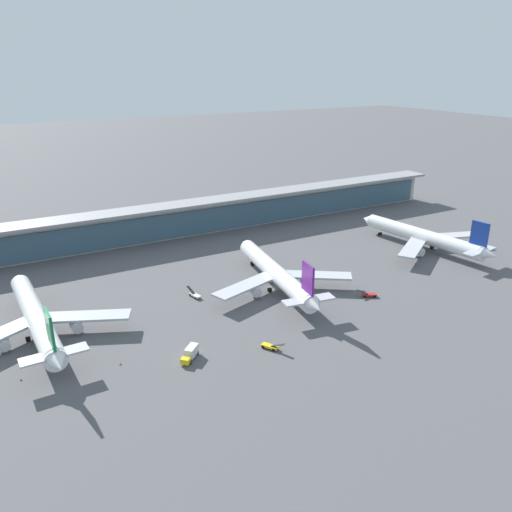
{
  "coord_description": "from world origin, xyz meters",
  "views": [
    {
      "loc": [
        -86.15,
        -141.52,
        73.57
      ],
      "look_at": [
        0.0,
        11.58,
        8.1
      ],
      "focal_mm": 36.57,
      "sensor_mm": 36.0,
      "label": 1
    }
  ],
  "objects_px": {
    "safety_cone_bravo": "(21,379)",
    "safety_cone_alpha": "(120,364)",
    "service_truck_near_nose_yellow": "(190,353)",
    "service_truck_mid_apron_yellow": "(271,346)",
    "airliner_right_stand": "(425,237)",
    "airliner_left_stand": "(37,318)",
    "service_truck_under_wing_white": "(195,295)",
    "service_truck_on_taxiway_red": "(369,295)",
    "airliner_centre_stand": "(277,274)"
  },
  "relations": [
    {
      "from": "service_truck_mid_apron_yellow",
      "to": "safety_cone_alpha",
      "type": "distance_m",
      "value": 39.98
    },
    {
      "from": "airliner_left_stand",
      "to": "safety_cone_bravo",
      "type": "relative_size",
      "value": 94.43
    },
    {
      "from": "airliner_left_stand",
      "to": "service_truck_near_nose_yellow",
      "type": "bearing_deg",
      "value": -44.53
    },
    {
      "from": "safety_cone_alpha",
      "to": "service_truck_on_taxiway_red",
      "type": "bearing_deg",
      "value": 0.41
    },
    {
      "from": "service_truck_near_nose_yellow",
      "to": "service_truck_mid_apron_yellow",
      "type": "relative_size",
      "value": 1.04
    },
    {
      "from": "safety_cone_bravo",
      "to": "safety_cone_alpha",
      "type": "bearing_deg",
      "value": -12.04
    },
    {
      "from": "service_truck_on_taxiway_red",
      "to": "service_truck_under_wing_white",
      "type": "bearing_deg",
      "value": 150.86
    },
    {
      "from": "airliner_right_stand",
      "to": "service_truck_under_wing_white",
      "type": "bearing_deg",
      "value": 178.16
    },
    {
      "from": "airliner_left_stand",
      "to": "safety_cone_bravo",
      "type": "xyz_separation_m",
      "value": [
        -7.31,
        -21.48,
        -5.23
      ]
    },
    {
      "from": "airliner_left_stand",
      "to": "safety_cone_alpha",
      "type": "height_order",
      "value": "airliner_left_stand"
    },
    {
      "from": "airliner_centre_stand",
      "to": "safety_cone_alpha",
      "type": "xyz_separation_m",
      "value": [
        -60.64,
        -21.54,
        -5.23
      ]
    },
    {
      "from": "service_truck_on_taxiway_red",
      "to": "safety_cone_bravo",
      "type": "bearing_deg",
      "value": 177.66
    },
    {
      "from": "service_truck_mid_apron_yellow",
      "to": "safety_cone_bravo",
      "type": "relative_size",
      "value": 9.36
    },
    {
      "from": "service_truck_near_nose_yellow",
      "to": "service_truck_mid_apron_yellow",
      "type": "height_order",
      "value": "service_truck_near_nose_yellow"
    },
    {
      "from": "airliner_left_stand",
      "to": "service_truck_under_wing_white",
      "type": "bearing_deg",
      "value": 2.82
    },
    {
      "from": "service_truck_under_wing_white",
      "to": "service_truck_mid_apron_yellow",
      "type": "relative_size",
      "value": 1.06
    },
    {
      "from": "service_truck_near_nose_yellow",
      "to": "safety_cone_alpha",
      "type": "height_order",
      "value": "service_truck_near_nose_yellow"
    },
    {
      "from": "airliner_centre_stand",
      "to": "airliner_right_stand",
      "type": "xyz_separation_m",
      "value": [
        74.79,
        4.05,
        0.0
      ]
    },
    {
      "from": "airliner_right_stand",
      "to": "service_truck_near_nose_yellow",
      "type": "distance_m",
      "value": 122.57
    },
    {
      "from": "airliner_left_stand",
      "to": "safety_cone_bravo",
      "type": "distance_m",
      "value": 23.28
    },
    {
      "from": "service_truck_on_taxiway_red",
      "to": "safety_cone_alpha",
      "type": "xyz_separation_m",
      "value": [
        -83.88,
        -0.6,
        -0.49
      ]
    },
    {
      "from": "airliner_left_stand",
      "to": "airliner_centre_stand",
      "type": "distance_m",
      "value": 76.81
    },
    {
      "from": "airliner_centre_stand",
      "to": "service_truck_under_wing_white",
      "type": "relative_size",
      "value": 9.52
    },
    {
      "from": "service_truck_under_wing_white",
      "to": "safety_cone_alpha",
      "type": "height_order",
      "value": "service_truck_under_wing_white"
    },
    {
      "from": "airliner_left_stand",
      "to": "service_truck_on_taxiway_red",
      "type": "distance_m",
      "value": 103.3
    },
    {
      "from": "service_truck_mid_apron_yellow",
      "to": "safety_cone_bravo",
      "type": "xyz_separation_m",
      "value": [
        -61.36,
        17.27,
        -0.49
      ]
    },
    {
      "from": "service_truck_under_wing_white",
      "to": "safety_cone_alpha",
      "type": "bearing_deg",
      "value": -138.96
    },
    {
      "from": "service_truck_near_nose_yellow",
      "to": "safety_cone_bravo",
      "type": "xyz_separation_m",
      "value": [
        -40.41,
        11.09,
        -1.37
      ]
    },
    {
      "from": "airliner_right_stand",
      "to": "safety_cone_bravo",
      "type": "xyz_separation_m",
      "value": [
        -158.75,
        -20.62,
        -5.23
      ]
    },
    {
      "from": "service_truck_near_nose_yellow",
      "to": "service_truck_on_taxiway_red",
      "type": "xyz_separation_m",
      "value": [
        66.79,
        6.72,
        -0.88
      ]
    },
    {
      "from": "airliner_left_stand",
      "to": "airliner_right_stand",
      "type": "bearing_deg",
      "value": -0.33
    },
    {
      "from": "service_truck_under_wing_white",
      "to": "service_truck_on_taxiway_red",
      "type": "relative_size",
      "value": 1.05
    },
    {
      "from": "service_truck_near_nose_yellow",
      "to": "service_truck_under_wing_white",
      "type": "xyz_separation_m",
      "value": [
        16.08,
        34.99,
        -0.88
      ]
    },
    {
      "from": "airliner_left_stand",
      "to": "safety_cone_bravo",
      "type": "bearing_deg",
      "value": -108.79
    },
    {
      "from": "airliner_centre_stand",
      "to": "safety_cone_alpha",
      "type": "relative_size",
      "value": 94.37
    },
    {
      "from": "service_truck_mid_apron_yellow",
      "to": "safety_cone_bravo",
      "type": "distance_m",
      "value": 63.75
    },
    {
      "from": "airliner_left_stand",
      "to": "service_truck_under_wing_white",
      "type": "height_order",
      "value": "airliner_left_stand"
    },
    {
      "from": "airliner_centre_stand",
      "to": "service_truck_near_nose_yellow",
      "type": "bearing_deg",
      "value": -147.58
    },
    {
      "from": "service_truck_on_taxiway_red",
      "to": "service_truck_mid_apron_yellow",
      "type": "bearing_deg",
      "value": -164.29
    },
    {
      "from": "safety_cone_alpha",
      "to": "safety_cone_bravo",
      "type": "relative_size",
      "value": 1.0
    },
    {
      "from": "airliner_left_stand",
      "to": "airliner_centre_stand",
      "type": "relative_size",
      "value": 1.0
    },
    {
      "from": "safety_cone_bravo",
      "to": "service_truck_under_wing_white",
      "type": "bearing_deg",
      "value": 22.93
    },
    {
      "from": "safety_cone_alpha",
      "to": "airliner_centre_stand",
      "type": "bearing_deg",
      "value": 19.56
    },
    {
      "from": "service_truck_mid_apron_yellow",
      "to": "airliner_right_stand",
      "type": "bearing_deg",
      "value": 21.26
    },
    {
      "from": "airliner_centre_stand",
      "to": "service_truck_mid_apron_yellow",
      "type": "distance_m",
      "value": 40.96
    },
    {
      "from": "airliner_left_stand",
      "to": "service_truck_mid_apron_yellow",
      "type": "distance_m",
      "value": 66.67
    },
    {
      "from": "service_truck_near_nose_yellow",
      "to": "airliner_centre_stand",
      "type": "bearing_deg",
      "value": 32.42
    },
    {
      "from": "airliner_centre_stand",
      "to": "service_truck_under_wing_white",
      "type": "xyz_separation_m",
      "value": [
        -27.47,
        7.33,
        -4.74
      ]
    },
    {
      "from": "service_truck_on_taxiway_red",
      "to": "safety_cone_alpha",
      "type": "relative_size",
      "value": 9.47
    },
    {
      "from": "service_truck_near_nose_yellow",
      "to": "service_truck_mid_apron_yellow",
      "type": "distance_m",
      "value": 21.86
    }
  ]
}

